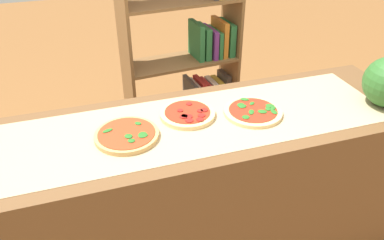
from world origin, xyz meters
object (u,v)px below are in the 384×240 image
(pizza_pepperoni_1, at_px, (188,114))
(pizza_spinach_2, at_px, (253,112))
(pizza_spinach_0, at_px, (127,135))
(bookshelf, at_px, (195,62))

(pizza_pepperoni_1, xyz_separation_m, pizza_spinach_2, (0.30, -0.07, -0.00))
(pizza_spinach_0, relative_size, pizza_spinach_2, 1.00)
(pizza_pepperoni_1, height_order, bookshelf, bookshelf)
(bookshelf, bearing_deg, pizza_spinach_0, -123.50)
(pizza_pepperoni_1, xyz_separation_m, bookshelf, (0.32, 0.85, -0.14))
(pizza_spinach_2, relative_size, bookshelf, 0.17)
(pizza_pepperoni_1, distance_m, pizza_spinach_2, 0.31)
(pizza_pepperoni_1, bearing_deg, pizza_spinach_0, -163.83)
(pizza_pepperoni_1, height_order, pizza_spinach_2, pizza_pepperoni_1)
(pizza_spinach_0, distance_m, pizza_pepperoni_1, 0.31)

